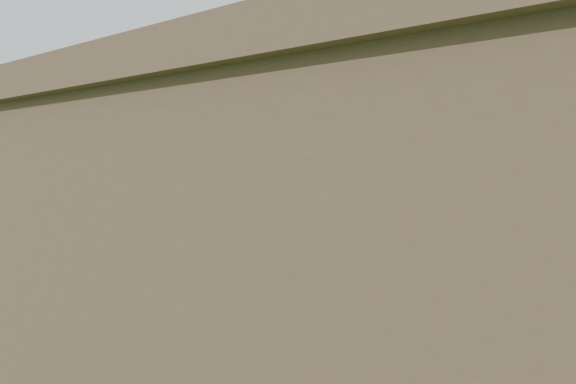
# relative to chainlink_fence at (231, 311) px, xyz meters

# --- Properties ---
(ground) EXTENTS (160.00, 160.00, 0.00)m
(ground) POSITION_rel_chainlink_fence_xyz_m (0.00, -6.00, -0.55)
(ground) COLOR #2B511B
(ground) RESTS_ON ground
(sand_beach) EXTENTS (72.00, 20.00, 0.02)m
(sand_beach) POSITION_rel_chainlink_fence_xyz_m (0.00, 16.00, -0.55)
(sand_beach) COLOR tan
(sand_beach) RESTS_ON ground
(ocean) EXTENTS (160.00, 68.00, 0.02)m
(ocean) POSITION_rel_chainlink_fence_xyz_m (0.00, 60.00, -0.55)
(ocean) COLOR slate
(ocean) RESTS_ON ground
(chainlink_fence) EXTENTS (36.20, 0.20, 1.25)m
(chainlink_fence) POSITION_rel_chainlink_fence_xyz_m (0.00, 0.00, 0.00)
(chainlink_fence) COLOR #4D382B
(chainlink_fence) RESTS_ON ground
(picnic_table) EXTENTS (2.20, 1.93, 0.77)m
(picnic_table) POSITION_rel_chainlink_fence_xyz_m (3.03, -1.48, -0.16)
(picnic_table) COLOR brown
(picnic_table) RESTS_ON ground
(octopus_kite) EXTENTS (3.52, 2.82, 6.44)m
(octopus_kite) POSITION_rel_chainlink_fence_xyz_m (0.79, 6.86, 9.26)
(octopus_kite) COLOR red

